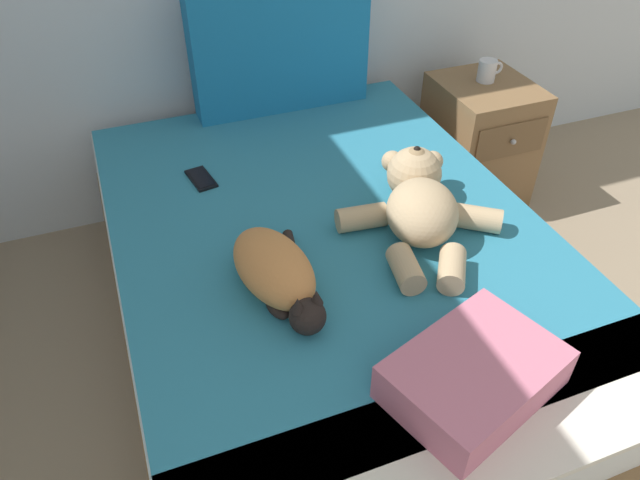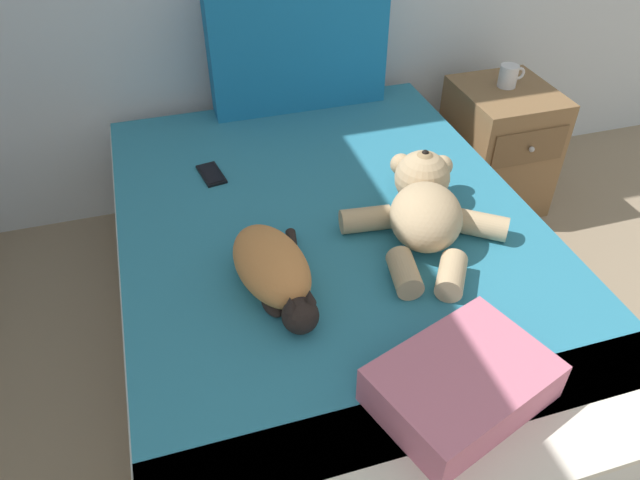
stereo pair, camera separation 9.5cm
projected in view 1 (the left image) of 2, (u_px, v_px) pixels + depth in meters
bed at (329, 286)px, 2.08m from camera, size 1.39×1.93×0.51m
patterned_cushion at (280, 48)px, 2.42m from camera, size 0.73×0.14×0.50m
cat at (277, 272)px, 1.65m from camera, size 0.25×0.44×0.15m
teddy_bear at (419, 202)px, 1.88m from camera, size 0.51×0.61×0.20m
cell_phone at (201, 179)px, 2.13m from camera, size 0.10×0.16×0.01m
throw_pillow at (474, 375)px, 1.40m from camera, size 0.47×0.39×0.11m
nightstand at (478, 141)px, 2.80m from camera, size 0.40×0.47×0.57m
mug at (487, 71)px, 2.62m from camera, size 0.12×0.08×0.09m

